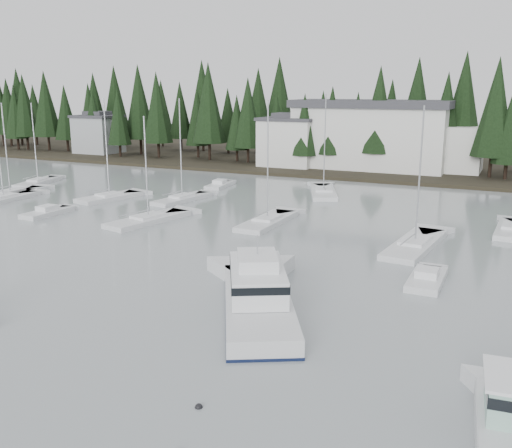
# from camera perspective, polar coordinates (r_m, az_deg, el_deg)

# --- Properties ---
(far_shore_land) EXTENTS (240.00, 54.00, 1.00)m
(far_shore_land) POSITION_cam_1_polar(r_m,az_deg,el_deg) (109.39, 15.71, 5.99)
(far_shore_land) COLOR black
(far_shore_land) RESTS_ON ground
(conifer_treeline) EXTENTS (200.00, 22.00, 20.00)m
(conifer_treeline) POSITION_cam_1_polar(r_m,az_deg,el_deg) (98.64, 14.62, 5.29)
(conifer_treeline) COLOR black
(conifer_treeline) RESTS_ON ground
(house_west) EXTENTS (9.54, 7.42, 8.75)m
(house_west) POSITION_cam_1_polar(r_m,az_deg,el_deg) (96.37, 3.32, 8.31)
(house_west) COLOR silver
(house_west) RESTS_ON ground
(house_far_west) EXTENTS (8.48, 7.42, 8.25)m
(house_far_west) POSITION_cam_1_polar(r_m,az_deg,el_deg) (120.02, -15.49, 8.74)
(house_far_west) COLOR #999EA0
(house_far_west) RESTS_ON ground
(harbor_inn) EXTENTS (29.50, 11.50, 10.90)m
(harbor_inn) POSITION_cam_1_polar(r_m,az_deg,el_deg) (95.04, 12.64, 8.61)
(harbor_inn) COLOR silver
(harbor_inn) RESTS_ON ground
(cabin_cruiser_center) EXTENTS (9.50, 13.05, 5.46)m
(cabin_cruiser_center) POSITION_cam_1_polar(r_m,az_deg,el_deg) (34.82, 0.17, -7.53)
(cabin_cruiser_center) COLOR silver
(cabin_cruiser_center) RESTS_ON ground
(sailboat_2) EXTENTS (4.42, 9.12, 11.84)m
(sailboat_2) POSITION_cam_1_polar(r_m,az_deg,el_deg) (86.83, -20.95, 3.82)
(sailboat_2) COLOR silver
(sailboat_2) RESTS_ON ground
(sailboat_3) EXTENTS (4.82, 8.76, 12.64)m
(sailboat_3) POSITION_cam_1_polar(r_m,az_deg,el_deg) (72.04, -14.43, 2.46)
(sailboat_3) COLOR silver
(sailboat_3) RESTS_ON ground
(sailboat_5) EXTENTS (4.77, 10.01, 11.16)m
(sailboat_5) POSITION_cam_1_polar(r_m,az_deg,el_deg) (59.04, -10.70, 0.27)
(sailboat_5) COLOR silver
(sailboat_5) RESTS_ON ground
(sailboat_7) EXTENTS (3.29, 10.10, 12.05)m
(sailboat_7) POSITION_cam_1_polar(r_m,az_deg,el_deg) (78.49, -23.33, 2.65)
(sailboat_7) COLOR silver
(sailboat_7) RESTS_ON ground
(sailboat_8) EXTENTS (3.01, 9.65, 12.72)m
(sailboat_8) POSITION_cam_1_polar(r_m,az_deg,el_deg) (57.26, 1.15, 0.10)
(sailboat_8) COLOR silver
(sailboat_8) RESTS_ON ground
(sailboat_9) EXTENTS (4.02, 11.19, 12.46)m
(sailboat_9) POSITION_cam_1_polar(r_m,az_deg,el_deg) (50.66, 15.60, -2.19)
(sailboat_9) COLOR silver
(sailboat_9) RESTS_ON ground
(sailboat_10) EXTENTS (6.62, 10.88, 13.11)m
(sailboat_10) POSITION_cam_1_polar(r_m,az_deg,el_deg) (73.89, 6.75, 3.06)
(sailboat_10) COLOR silver
(sailboat_10) RESTS_ON ground
(sailboat_12) EXTENTS (3.52, 9.48, 11.25)m
(sailboat_12) POSITION_cam_1_polar(r_m,az_deg,el_deg) (75.31, -23.91, 2.18)
(sailboat_12) COLOR silver
(sailboat_12) RESTS_ON ground
(sailboat_13) EXTENTS (3.60, 8.99, 12.63)m
(sailboat_13) POSITION_cam_1_polar(r_m,az_deg,el_deg) (69.36, -7.39, 2.37)
(sailboat_13) COLOR silver
(sailboat_13) RESTS_ON ground
(runabout_0) EXTENTS (2.32, 5.92, 1.42)m
(runabout_0) POSITION_cam_1_polar(r_m,az_deg,el_deg) (65.15, -20.14, 0.98)
(runabout_0) COLOR silver
(runabout_0) RESTS_ON ground
(runabout_1) EXTENTS (2.21, 5.46, 1.42)m
(runabout_1) POSITION_cam_1_polar(r_m,az_deg,el_deg) (41.78, 16.69, -5.49)
(runabout_1) COLOR silver
(runabout_1) RESTS_ON ground
(runabout_3) EXTENTS (2.76, 6.05, 1.42)m
(runabout_3) POSITION_cam_1_polar(r_m,az_deg,el_deg) (78.67, -3.64, 3.81)
(runabout_3) COLOR silver
(runabout_3) RESTS_ON ground
(mooring_buoy_dark) EXTENTS (0.35, 0.35, 0.35)m
(mooring_buoy_dark) POSITION_cam_1_polar(r_m,az_deg,el_deg) (25.68, -5.74, -17.79)
(mooring_buoy_dark) COLOR black
(mooring_buoy_dark) RESTS_ON ground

